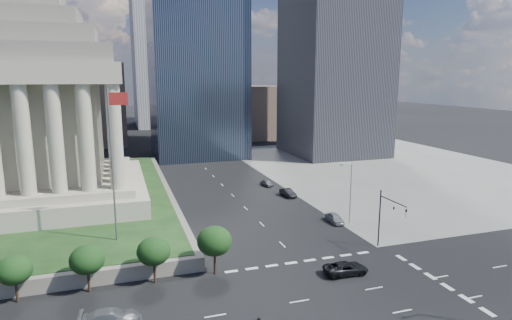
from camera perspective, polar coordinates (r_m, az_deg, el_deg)
name	(u,v)px	position (r m, az deg, el deg)	size (l,w,h in m)	color
ground	(189,152)	(136.27, -8.89, 1.02)	(500.00, 500.00, 0.00)	black
sidewalk_ne	(390,168)	(116.66, 17.50, -1.00)	(68.00, 90.00, 0.03)	slate
war_memorial	(34,88)	(81.71, -27.48, 8.57)	(34.00, 34.00, 39.00)	#A29C87
flagpole	(113,156)	(57.52, -18.53, 0.45)	(2.52, 0.24, 20.00)	slate
midrise_glass	(196,54)	(129.93, -8.02, 13.85)	(26.00, 26.00, 60.00)	black
building_filler_ne	(256,111)	(171.59, 0.03, 6.51)	(20.00, 30.00, 20.00)	#4E4135
building_filler_nw	(90,104)	(163.16, -21.32, 6.97)	(24.00, 30.00, 28.00)	#4E4135
traffic_signal_ne	(388,213)	(59.90, 17.16, -6.82)	(0.30, 5.74, 8.00)	black
street_lamp_north	(350,189)	(69.32, 12.39, -3.84)	(2.13, 0.22, 10.00)	slate
pickup_truck	(346,268)	(53.39, 11.90, -13.95)	(5.34, 2.46, 1.49)	black
suv_grey	(111,318)	(44.85, -18.80, -19.31)	(5.65, 2.30, 1.64)	#56585D
parked_sedan_near	(335,218)	(70.74, 10.48, -7.62)	(1.77, 4.41, 1.50)	gray
parked_sedan_mid	(288,193)	(84.65, 4.29, -4.38)	(4.54, 1.58, 1.49)	black
parked_sedan_far	(267,183)	(92.53, 1.47, -3.08)	(3.96, 1.59, 1.35)	#56585D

